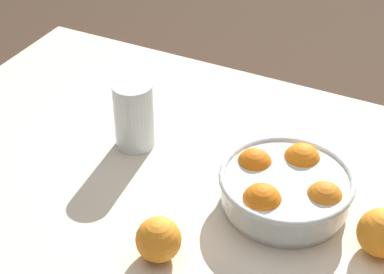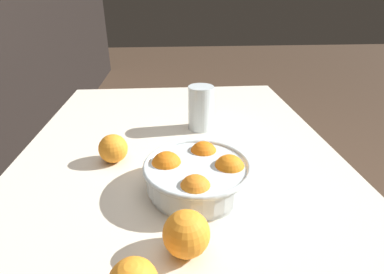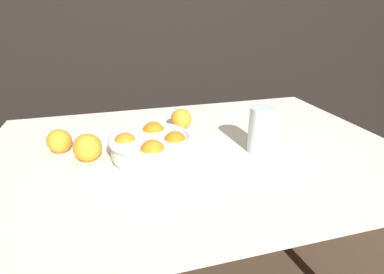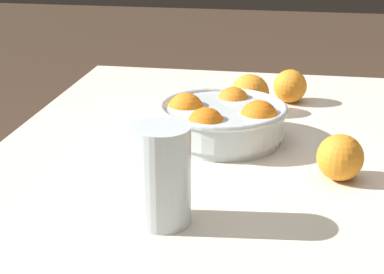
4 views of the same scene
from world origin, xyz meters
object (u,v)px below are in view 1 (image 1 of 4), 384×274
object	(u,v)px
fruit_bowl	(285,188)
orange_loose_front	(381,234)
orange_loose_near_bowl	(158,239)
juice_glass	(134,118)

from	to	relation	value
fruit_bowl	orange_loose_front	distance (m)	0.19
orange_loose_front	orange_loose_near_bowl	bearing A→B (deg)	27.93
orange_loose_near_bowl	orange_loose_front	xyz separation A→B (m)	(-0.33, -0.17, 0.00)
juice_glass	fruit_bowl	bearing A→B (deg)	173.07
fruit_bowl	orange_loose_near_bowl	size ratio (longest dim) A/B	3.18
fruit_bowl	juice_glass	size ratio (longest dim) A/B	1.69
juice_glass	orange_loose_near_bowl	world-z (taller)	juice_glass
juice_glass	orange_loose_near_bowl	distance (m)	0.32
juice_glass	orange_loose_front	bearing A→B (deg)	171.27
orange_loose_near_bowl	orange_loose_front	distance (m)	0.37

